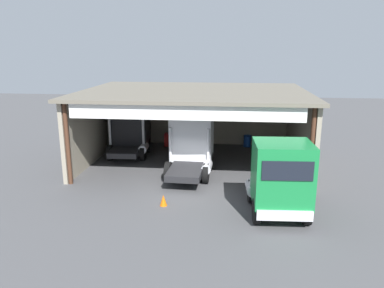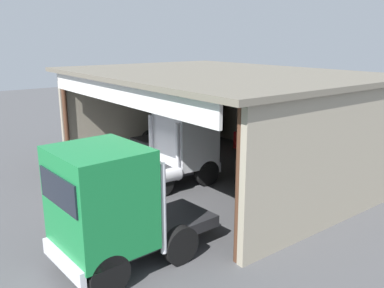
% 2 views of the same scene
% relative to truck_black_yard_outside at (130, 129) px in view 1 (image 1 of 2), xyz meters
% --- Properties ---
extents(ground_plane, '(80.00, 80.00, 0.00)m').
position_rel_truck_black_yard_outside_xyz_m(ground_plane, '(4.78, -6.36, -1.90)').
color(ground_plane, '#4C4C4F').
rests_on(ground_plane, ground).
extents(workshop_shed, '(14.40, 10.81, 4.92)m').
position_rel_truck_black_yard_outside_xyz_m(workshop_shed, '(4.78, -0.41, 1.55)').
color(workshop_shed, '#9E937F').
rests_on(workshop_shed, ground).
extents(truck_black_yard_outside, '(2.93, 4.55, 3.60)m').
position_rel_truck_black_yard_outside_xyz_m(truck_black_yard_outside, '(0.00, 0.00, 0.00)').
color(truck_black_yard_outside, black).
rests_on(truck_black_yard_outside, ground).
extents(truck_white_center_bay, '(2.74, 5.03, 3.75)m').
position_rel_truck_black_yard_outside_xyz_m(truck_white_center_bay, '(4.83, -3.56, 0.01)').
color(truck_white_center_bay, white).
rests_on(truck_white_center_bay, ground).
extents(truck_green_right_bay, '(2.81, 4.96, 3.60)m').
position_rel_truck_black_yard_outside_xyz_m(truck_green_right_bay, '(9.46, -9.25, -0.02)').
color(truck_green_right_bay, '#197F3D').
rests_on(truck_green_right_bay, ground).
extents(oil_drum, '(0.58, 0.58, 0.90)m').
position_rel_truck_black_yard_outside_xyz_m(oil_drum, '(8.53, 3.14, -1.45)').
color(oil_drum, '#194CB2').
rests_on(oil_drum, ground).
extents(tool_cart, '(0.90, 0.60, 1.00)m').
position_rel_truck_black_yard_outside_xyz_m(tool_cart, '(2.48, 2.72, -1.40)').
color(tool_cart, red).
rests_on(tool_cart, ground).
extents(traffic_cone, '(0.36, 0.36, 0.56)m').
position_rel_truck_black_yard_outside_xyz_m(traffic_cone, '(3.98, -8.65, -1.62)').
color(traffic_cone, orange).
rests_on(traffic_cone, ground).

